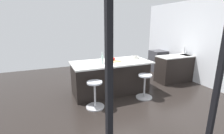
# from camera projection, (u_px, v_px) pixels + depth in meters

# --- Properties ---
(ground_plane) EXTENTS (7.65, 7.65, 0.00)m
(ground_plane) POSITION_uv_depth(u_px,v_px,m) (118.00, 95.00, 4.62)
(ground_plane) COLOR black
(window_panel_rear) EXTENTS (5.88, 0.12, 2.73)m
(window_panel_rear) POSITION_uv_depth(u_px,v_px,m) (218.00, 84.00, 1.88)
(window_panel_rear) COLOR silver
(window_panel_rear) RESTS_ON ground_plane
(interior_partition_left) EXTENTS (0.12, 5.40, 2.73)m
(interior_partition_left) POSITION_uv_depth(u_px,v_px,m) (200.00, 42.00, 5.37)
(interior_partition_left) COLOR silver
(interior_partition_left) RESTS_ON ground_plane
(sink_cabinet) EXTENTS (1.86, 0.60, 1.18)m
(sink_cabinet) POSITION_uv_depth(u_px,v_px,m) (181.00, 68.00, 5.76)
(sink_cabinet) COLOR black
(sink_cabinet) RESTS_ON ground_plane
(oven_range) EXTENTS (0.60, 0.61, 0.87)m
(oven_range) POSITION_uv_depth(u_px,v_px,m) (158.00, 61.00, 6.90)
(oven_range) COLOR #38383D
(oven_range) RESTS_ON ground_plane
(kitchen_island) EXTENTS (2.20, 1.05, 0.93)m
(kitchen_island) POSITION_uv_depth(u_px,v_px,m) (111.00, 77.00, 4.71)
(kitchen_island) COLOR black
(kitchen_island) RESTS_ON ground_plane
(stool_by_window) EXTENTS (0.44, 0.44, 0.66)m
(stool_by_window) POSITION_uv_depth(u_px,v_px,m) (144.00, 87.00, 4.38)
(stool_by_window) COLOR #B7B7BC
(stool_by_window) RESTS_ON ground_plane
(stool_middle) EXTENTS (0.44, 0.44, 0.66)m
(stool_middle) POSITION_uv_depth(u_px,v_px,m) (95.00, 95.00, 3.86)
(stool_middle) COLOR #B7B7BC
(stool_middle) RESTS_ON ground_plane
(cutting_board) EXTENTS (0.36, 0.24, 0.02)m
(cutting_board) POSITION_uv_depth(u_px,v_px,m) (114.00, 61.00, 4.57)
(cutting_board) COLOR tan
(cutting_board) RESTS_ON kitchen_island
(apple_red) EXTENTS (0.09, 0.09, 0.09)m
(apple_red) POSITION_uv_depth(u_px,v_px,m) (114.00, 59.00, 4.61)
(apple_red) COLOR red
(apple_red) RESTS_ON cutting_board
(water_bottle) EXTENTS (0.06, 0.06, 0.31)m
(water_bottle) POSITION_uv_depth(u_px,v_px,m) (102.00, 59.00, 4.32)
(water_bottle) COLOR silver
(water_bottle) RESTS_ON kitchen_island
(fruit_bowl) EXTENTS (0.22, 0.22, 0.07)m
(fruit_bowl) POSITION_uv_depth(u_px,v_px,m) (135.00, 57.00, 4.98)
(fruit_bowl) COLOR silver
(fruit_bowl) RESTS_ON kitchen_island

